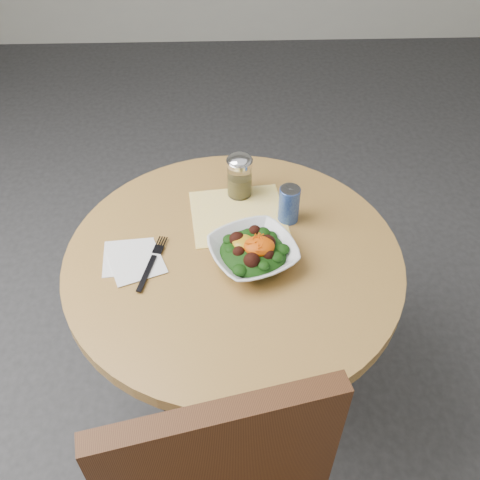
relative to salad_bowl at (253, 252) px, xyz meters
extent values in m
plane|color=#2C2C2E|center=(-0.05, 0.02, -0.78)|extent=(6.00, 6.00, 0.00)
cylinder|color=black|center=(-0.05, 0.02, -0.77)|extent=(0.52, 0.52, 0.03)
cylinder|color=black|center=(-0.05, 0.02, -0.43)|extent=(0.10, 0.10, 0.71)
cylinder|color=#C59047|center=(-0.05, 0.02, -0.05)|extent=(0.90, 0.90, 0.04)
cube|color=#4E2C16|center=(-0.09, -0.55, -0.05)|extent=(0.44, 0.14, 0.52)
cube|color=yellow|center=(-0.03, 0.18, -0.03)|extent=(0.29, 0.27, 0.00)
cube|color=white|center=(-0.33, 0.02, -0.03)|extent=(0.14, 0.14, 0.00)
cube|color=white|center=(-0.30, 0.00, -0.03)|extent=(0.17, 0.17, 0.00)
imported|color=silver|center=(0.00, 0.00, 0.00)|extent=(0.29, 0.29, 0.05)
ellipsoid|color=black|center=(0.00, 0.00, -0.01)|extent=(0.18, 0.18, 0.06)
ellipsoid|color=#BD8712|center=(-0.03, 0.02, 0.02)|extent=(0.06, 0.06, 0.02)
ellipsoid|color=#EC5B05|center=(0.01, -0.01, 0.03)|extent=(0.08, 0.07, 0.04)
cube|color=black|center=(-0.27, -0.04, -0.02)|extent=(0.04, 0.13, 0.00)
cube|color=black|center=(-0.25, 0.06, -0.02)|extent=(0.04, 0.07, 0.00)
cylinder|color=silver|center=(-0.03, 0.27, 0.03)|extent=(0.07, 0.07, 0.11)
cylinder|color=olive|center=(-0.03, 0.27, 0.00)|extent=(0.06, 0.06, 0.06)
cylinder|color=white|center=(-0.03, 0.27, 0.09)|extent=(0.08, 0.08, 0.01)
ellipsoid|color=white|center=(-0.03, 0.27, 0.09)|extent=(0.07, 0.07, 0.03)
cylinder|color=navy|center=(0.11, 0.16, 0.02)|extent=(0.06, 0.06, 0.11)
cylinder|color=#B1B1B8|center=(0.11, 0.16, 0.08)|extent=(0.05, 0.05, 0.00)
cube|color=#B1B1B8|center=(0.11, 0.17, 0.08)|extent=(0.01, 0.02, 0.00)
camera|label=1|loc=(-0.07, -0.96, 0.99)|focal=40.00mm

